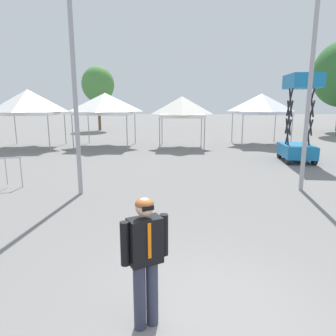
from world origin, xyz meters
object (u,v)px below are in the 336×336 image
Objects in this scene: canopy_tent_far_right at (105,104)px; tree_behind_tents_right at (98,85)px; light_pole_opposite_side at (71,32)px; canopy_tent_right_of_center at (261,104)px; person_foreground at (145,254)px; canopy_tent_behind_center at (28,102)px; light_pole_near_lift at (313,54)px; scissor_lift at (298,136)px; canopy_tent_left_of_center at (182,107)px.

canopy_tent_far_right is 0.58× the size of tree_behind_tents_right.
tree_behind_tents_right reaches higher than canopy_tent_far_right.
light_pole_opposite_side is 1.36× the size of tree_behind_tents_right.
canopy_tent_right_of_center is 1.94× the size of person_foreground.
light_pole_near_lift is at bearing -37.72° from canopy_tent_behind_center.
canopy_tent_right_of_center is at bearing 79.75° from light_pole_near_lift.
canopy_tent_far_right is 0.88× the size of scissor_lift.
light_pole_opposite_side is at bearing -84.59° from canopy_tent_far_right.
canopy_tent_right_of_center is at bearing 4.69° from canopy_tent_far_right.
canopy_tent_right_of_center is 0.45× the size of light_pole_near_lift.
person_foreground is at bearing -127.18° from light_pole_near_lift.
canopy_tent_behind_center reaches higher than canopy_tent_far_right.
tree_behind_tents_right is at bearing 116.24° from light_pole_near_lift.
scissor_lift reaches higher than canopy_tent_far_right.
canopy_tent_behind_center is 1.06× the size of canopy_tent_right_of_center.
canopy_tent_behind_center is 1.13× the size of canopy_tent_left_of_center.
canopy_tent_right_of_center is 0.40× the size of light_pole_opposite_side.
scissor_lift is 6.32m from light_pole_near_lift.
canopy_tent_right_of_center is (5.48, 1.40, 0.18)m from canopy_tent_left_of_center.
canopy_tent_behind_center reaches higher than canopy_tent_left_of_center.
canopy_tent_right_of_center is at bearing 4.98° from canopy_tent_behind_center.
light_pole_near_lift is 1.19× the size of tree_behind_tents_right.
canopy_tent_left_of_center is 5.66m from canopy_tent_right_of_center.
canopy_tent_far_right is 12.40m from tree_behind_tents_right.
light_pole_opposite_side is at bearing -149.73° from scissor_lift.
scissor_lift is 13.49m from person_foreground.
person_foreground is at bearing -63.74° from canopy_tent_behind_center.
canopy_tent_left_of_center is 14.82m from tree_behind_tents_right.
canopy_tent_right_of_center is at bearing 68.73° from person_foreground.
tree_behind_tents_right is at bearing 99.41° from light_pole_opposite_side.
canopy_tent_behind_center is 0.87× the size of scissor_lift.
canopy_tent_far_right reaches higher than canopy_tent_left_of_center.
light_pole_near_lift is (-2.07, -11.45, 1.60)m from canopy_tent_right_of_center.
light_pole_near_lift is at bearing -71.24° from canopy_tent_left_of_center.
canopy_tent_left_of_center is at bearing 137.70° from scissor_lift.
scissor_lift is (-0.08, -6.32, -1.50)m from canopy_tent_right_of_center.
canopy_tent_far_right is 0.49× the size of light_pole_near_lift.
tree_behind_tents_right is (-13.11, 17.42, 3.33)m from scissor_lift.
canopy_tent_behind_center is 0.42× the size of light_pole_opposite_side.
canopy_tent_far_right is 17.49m from person_foreground.
light_pole_opposite_side reaches higher than scissor_lift.
tree_behind_tents_right is (-3.79, 22.85, -0.32)m from light_pole_opposite_side.
light_pole_opposite_side is (-2.42, 6.16, 3.87)m from person_foreground.
scissor_lift is 0.66× the size of tree_behind_tents_right.
light_pole_opposite_side reaches higher than canopy_tent_behind_center.
canopy_tent_right_of_center is at bearing 14.33° from canopy_tent_left_of_center.
canopy_tent_behind_center is 16.62m from light_pole_near_lift.
canopy_tent_left_of_center is at bearing -6.29° from canopy_tent_far_right.
tree_behind_tents_right is at bearing 102.98° from canopy_tent_far_right.
canopy_tent_left_of_center is 0.37× the size of light_pole_opposite_side.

